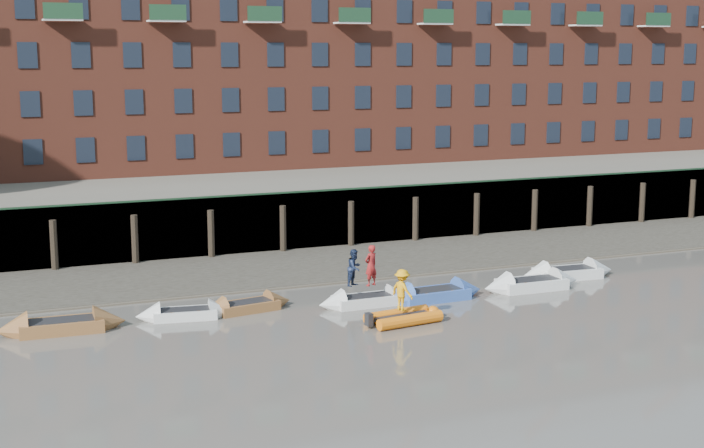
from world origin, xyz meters
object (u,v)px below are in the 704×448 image
person_rower_a (371,265)px  rowboat_0 (61,326)px  rowboat_3 (366,300)px  rowboat_6 (568,273)px  rowboat_5 (532,284)px  person_rower_b (355,268)px  rowboat_1 (185,314)px  rowboat_4 (433,294)px  rib_tender (406,317)px  person_rib_crew (402,290)px  rowboat_2 (247,306)px

person_rower_a → rowboat_0: bearing=-25.0°
rowboat_3 → rowboat_6: bearing=4.9°
rowboat_5 → person_rower_b: person_rower_b is taller
rowboat_1 → rowboat_5: rowboat_5 is taller
rowboat_4 → rowboat_3: bearing=172.8°
person_rower_a → person_rower_b: (-0.68, 0.22, -0.09)m
person_rower_b → rib_tender: bearing=-112.9°
rowboat_6 → person_rower_b: person_rower_b is taller
rowboat_6 → person_rib_crew: (-10.79, -4.09, 1.12)m
rowboat_0 → rowboat_1: rowboat_0 is taller
rib_tender → person_rower_a: person_rower_a is taller
rowboat_2 → rowboat_4: (8.20, -1.30, 0.04)m
rowboat_0 → rib_tender: (13.11, -3.90, -0.01)m
rowboat_0 → rowboat_3: rowboat_0 is taller
rowboat_0 → rowboat_3: size_ratio=1.15×
rowboat_1 → rib_tender: bearing=-17.3°
rowboat_0 → person_rower_b: bearing=-0.0°
rowboat_1 → rowboat_3: (7.75, -0.89, 0.02)m
rowboat_1 → person_rib_crew: size_ratio=2.42×
rowboat_2 → person_rib_crew: (5.33, -4.12, 1.16)m
rowboat_6 → person_rower_a: person_rower_a is taller
rib_tender → person_rower_b: 3.76m
person_rower_a → person_rib_crew: size_ratio=1.06×
rowboat_0 → rowboat_2: size_ratio=1.17×
rowboat_5 → rowboat_4: bearing=-179.4°
rowboat_0 → rowboat_4: size_ratio=1.03×
rib_tender → person_rower_a: bearing=85.9°
rowboat_4 → person_rib_crew: 4.17m
rowboat_5 → rowboat_6: rowboat_5 is taller
rowboat_0 → rib_tender: bearing=-14.1°
person_rower_a → person_rib_crew: person_rower_a is taller
rib_tender → person_rib_crew: person_rib_crew is taller
rowboat_0 → person_rib_crew: size_ratio=2.95×
rowboat_4 → rowboat_6: size_ratio=0.98×
rowboat_1 → person_rib_crew: (8.03, -3.97, 1.17)m
person_rower_a → person_rower_b: bearing=-39.4°
person_rib_crew → rowboat_0: bearing=54.4°
rowboat_2 → rowboat_3: size_ratio=0.98×
rowboat_2 → person_rower_b: person_rower_b is taller
rowboat_6 → rib_tender: (-10.63, -4.12, -0.01)m
rowboat_5 → person_rib_crew: size_ratio=2.91×
person_rib_crew → rowboat_2: bearing=33.4°
rib_tender → person_rib_crew: size_ratio=1.92×
rowboat_0 → rowboat_4: (15.81, -1.05, -0.01)m
rowboat_0 → rib_tender: 13.68m
person_rib_crew → rowboat_5: bearing=-89.5°
rowboat_2 → person_rib_crew: person_rib_crew is taller
rowboat_0 → person_rower_a: person_rower_a is taller
rowboat_6 → rowboat_0: bearing=-175.8°
rowboat_1 → rowboat_5: bearing=4.5°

